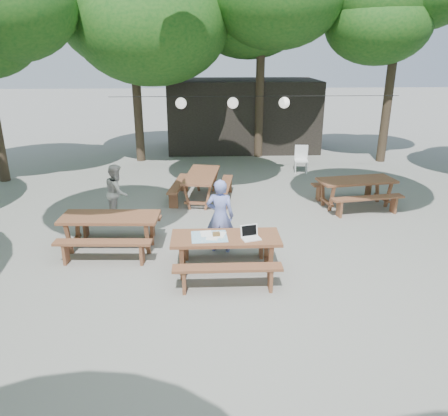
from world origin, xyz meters
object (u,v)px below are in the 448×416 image
picnic_table_nw (111,232)px  second_person (117,192)px  plastic_chair (301,165)px  main_picnic_table (226,254)px  woman (220,216)px

picnic_table_nw → second_person: size_ratio=1.47×
second_person → plastic_chair: size_ratio=1.54×
picnic_table_nw → second_person: bearing=98.7°
main_picnic_table → second_person: (-2.51, 2.89, 0.31)m
main_picnic_table → woman: bearing=93.9°
second_person → main_picnic_table: bearing=-144.2°
picnic_table_nw → woman: woman is taller
main_picnic_table → second_person: size_ratio=1.44×
woman → plastic_chair: bearing=-105.8°
picnic_table_nw → second_person: 1.78m
main_picnic_table → picnic_table_nw: same height
woman → plastic_chair: woman is taller
woman → plastic_chair: size_ratio=1.72×
main_picnic_table → plastic_chair: size_ratio=2.22×
main_picnic_table → woman: size_ratio=1.29×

